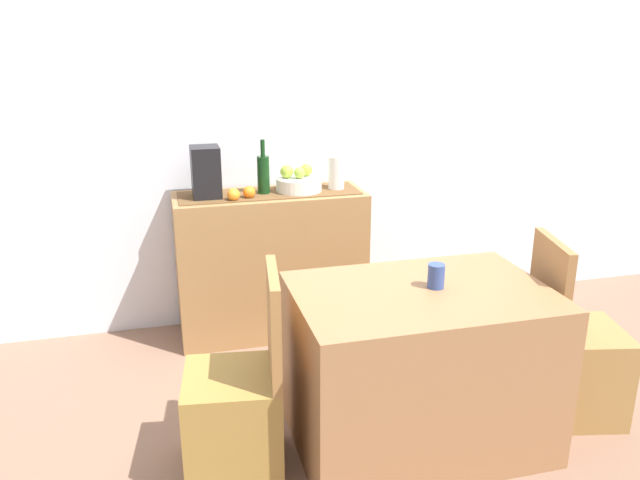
{
  "coord_description": "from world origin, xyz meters",
  "views": [
    {
      "loc": [
        -0.85,
        -2.69,
        1.81
      ],
      "look_at": [
        -0.04,
        0.39,
        0.75
      ],
      "focal_mm": 35.74,
      "sensor_mm": 36.0,
      "label": 1
    }
  ],
  "objects": [
    {
      "name": "fruit_bowl",
      "position": [
        -0.03,
        0.92,
        0.93
      ],
      "size": [
        0.27,
        0.27,
        0.08
      ],
      "primitive_type": "cylinder",
      "color": "white",
      "rests_on": "table_runner"
    },
    {
      "name": "chair_by_corner",
      "position": [
        1.04,
        -0.35,
        0.27
      ],
      "size": [
        0.48,
        0.48,
        0.9
      ],
      "color": "#A07841",
      "rests_on": "ground"
    },
    {
      "name": "table_runner",
      "position": [
        -0.21,
        0.92,
        0.89
      ],
      "size": [
        1.06,
        0.32,
        0.01
      ],
      "primitive_type": "cube",
      "color": "brown",
      "rests_on": "sideboard_console"
    },
    {
      "name": "apple_center",
      "position": [
        0.02,
        0.96,
        1.01
      ],
      "size": [
        0.07,
        0.07,
        0.07
      ],
      "primitive_type": "sphere",
      "color": "#95A931",
      "rests_on": "fruit_bowl"
    },
    {
      "name": "chair_near_window",
      "position": [
        -0.6,
        -0.35,
        0.27
      ],
      "size": [
        0.45,
        0.45,
        0.9
      ],
      "color": "olive",
      "rests_on": "ground"
    },
    {
      "name": "orange_loose_near_bowl",
      "position": [
        -0.34,
        0.84,
        0.92
      ],
      "size": [
        0.07,
        0.07,
        0.07
      ],
      "primitive_type": "sphere",
      "color": "orange",
      "rests_on": "sideboard_console"
    },
    {
      "name": "ground_plane",
      "position": [
        0.0,
        0.0,
        -0.01
      ],
      "size": [
        6.4,
        6.4,
        0.02
      ],
      "primitive_type": "cube",
      "color": "#86634F",
      "rests_on": "ground"
    },
    {
      "name": "room_wall_rear",
      "position": [
        0.0,
        1.18,
        1.35
      ],
      "size": [
        6.4,
        0.06,
        2.7
      ],
      "primitive_type": "cube",
      "color": "silver",
      "rests_on": "ground"
    },
    {
      "name": "ceramic_vase",
      "position": [
        0.2,
        0.92,
        0.99
      ],
      "size": [
        0.1,
        0.1,
        0.2
      ],
      "primitive_type": "cylinder",
      "color": "silver",
      "rests_on": "sideboard_console"
    },
    {
      "name": "dining_table",
      "position": [
        0.22,
        -0.35,
        0.37
      ],
      "size": [
        1.11,
        0.75,
        0.74
      ],
      "primitive_type": "cube",
      "color": "#996A43",
      "rests_on": "ground"
    },
    {
      "name": "apple_upper",
      "position": [
        -0.03,
        0.9,
        1.01
      ],
      "size": [
        0.07,
        0.07,
        0.07
      ],
      "primitive_type": "sphere",
      "color": "#8FB33B",
      "rests_on": "fruit_bowl"
    },
    {
      "name": "coffee_cup",
      "position": [
        0.29,
        -0.33,
        0.79
      ],
      "size": [
        0.07,
        0.07,
        0.11
      ],
      "primitive_type": "cylinder",
      "color": "#334A8D",
      "rests_on": "dining_table"
    },
    {
      "name": "apple_left",
      "position": [
        -0.1,
        0.93,
        1.01
      ],
      "size": [
        0.08,
        0.08,
        0.08
      ],
      "primitive_type": "sphere",
      "color": "#93B036",
      "rests_on": "fruit_bowl"
    },
    {
      "name": "wine_bottle",
      "position": [
        -0.24,
        0.92,
        1.01
      ],
      "size": [
        0.07,
        0.07,
        0.32
      ],
      "color": "#113514",
      "rests_on": "sideboard_console"
    },
    {
      "name": "sideboard_console",
      "position": [
        -0.21,
        0.92,
        0.44
      ],
      "size": [
        1.13,
        0.42,
        0.89
      ],
      "primitive_type": "cube",
      "color": "#9B7042",
      "rests_on": "ground"
    },
    {
      "name": "coffee_maker",
      "position": [
        -0.57,
        0.92,
        1.04
      ],
      "size": [
        0.16,
        0.18,
        0.3
      ],
      "primitive_type": "cube",
      "color": "black",
      "rests_on": "sideboard_console"
    },
    {
      "name": "orange_loose_far",
      "position": [
        -0.43,
        0.81,
        0.92
      ],
      "size": [
        0.07,
        0.07,
        0.07
      ],
      "primitive_type": "sphere",
      "color": "orange",
      "rests_on": "sideboard_console"
    }
  ]
}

